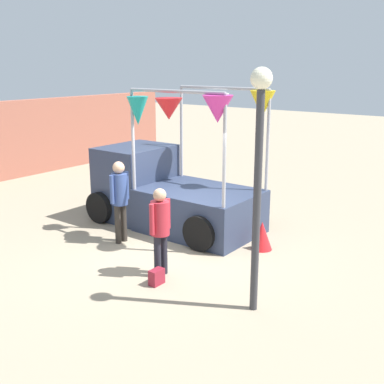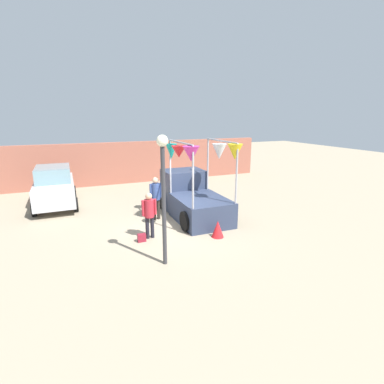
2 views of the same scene
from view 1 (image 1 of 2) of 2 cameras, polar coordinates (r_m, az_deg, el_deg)
The scene contains 7 objects.
ground_plane at distance 10.22m, azimuth -2.31°, elevation -6.77°, with size 60.00×60.00×0.00m, color gray.
vendor_truck at distance 11.58m, azimuth -3.01°, elevation 0.62°, with size 2.55×4.18×3.28m.
person_customer at distance 8.69m, azimuth -3.79°, elevation -3.77°, with size 0.53×0.34×1.65m.
person_vendor at distance 10.38m, azimuth -8.57°, elevation -0.20°, with size 0.53×0.34×1.80m.
handbag at distance 8.64m, azimuth -4.22°, elevation -10.00°, with size 0.28×0.16×0.28m, color maroon.
street_lamp at distance 7.12m, azimuth 7.90°, elevation 4.13°, with size 0.32×0.32×3.74m.
folded_kite_bundle_crimson at distance 10.21m, azimuth 8.29°, elevation -5.13°, with size 0.44×0.44×0.60m, color red.
Camera 1 is at (-7.31, -6.06, 3.77)m, focal length 45.00 mm.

